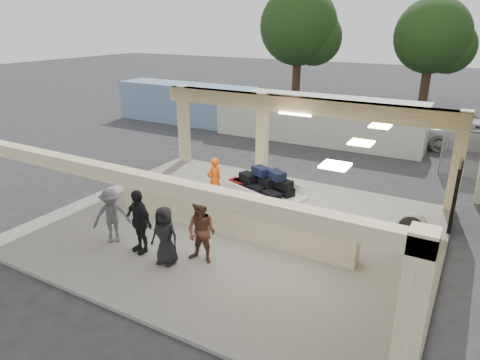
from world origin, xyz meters
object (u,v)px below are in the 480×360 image
Objects in this scene: passenger_a at (202,232)px; container_blue at (187,103)px; baggage_handler at (214,180)px; car_white_a at (479,136)px; drum_fan at (412,227)px; car_dark at (442,129)px; baggage_counter at (228,218)px; passenger_d at (165,236)px; luggage_cart at (264,188)px; passenger_b at (139,221)px; container_white at (316,119)px; passenger_c at (112,216)px.

container_blue is at bearing 124.41° from passenger_a.
car_white_a is at bearing 165.40° from baggage_handler.
drum_fan is 0.20× the size of car_dark.
car_dark is (4.50, 14.88, 0.20)m from baggage_counter.
baggage_counter is 5.03× the size of passenger_d.
baggage_handler is 0.18× the size of container_blue.
baggage_counter is 5.42m from drum_fan.
passenger_b reaches higher than luggage_cart.
passenger_b reaches higher than passenger_a.
car_white_a is 1.90m from car_dark.
baggage_counter is at bearing 96.19° from passenger_a.
passenger_b is (-1.53, -2.20, 0.44)m from baggage_counter.
luggage_cart is at bearing -179.17° from drum_fan.
baggage_handler is at bearing 115.00° from passenger_a.
passenger_d is 0.14× the size of container_white.
passenger_c reaches higher than car_dark.
baggage_counter is at bearing 147.51° from car_white_a.
passenger_c is at bearing -94.80° from container_white.
passenger_c is (-7.61, -4.26, 0.33)m from drum_fan.
passenger_a is at bearing 30.09° from passenger_d.
baggage_counter is 2.06m from luggage_cart.
baggage_handler is at bearing 28.08° from passenger_c.
passenger_a is at bearing -40.67° from passenger_c.
drum_fan is 18.57m from container_blue.
container_white reaches higher than passenger_b.
car_dark is at bearing 63.97° from car_white_a.
passenger_d is at bearing -55.16° from container_blue.
passenger_b is (0.08, -3.95, 0.09)m from baggage_handler.
container_blue reaches higher than baggage_handler.
container_blue reaches higher than passenger_c.
passenger_b is at bearing -124.81° from baggage_counter.
container_white is (1.05, 14.06, 0.30)m from passenger_c.
baggage_handler reaches higher than car_dark.
car_dark is (6.03, 17.09, -0.24)m from passenger_b.
luggage_cart is 0.32× the size of container_blue.
car_white_a is 8.24m from container_white.
passenger_b reaches higher than car_white_a.
baggage_counter is 15.65m from car_white_a.
passenger_b is 1.08m from passenger_c.
luggage_cart is 13.56m from car_dark.
passenger_b is 0.39× the size of car_dark.
luggage_cart is at bearing 165.21° from car_dark.
passenger_b reaches higher than car_dark.
drum_fan is at bearing -174.05° from car_dark.
passenger_c is at bearing 161.06° from car_dark.
passenger_b reaches higher than drum_fan.
baggage_handler reaches higher than luggage_cart.
baggage_handler is 14.48m from car_dark.
passenger_c reaches higher than baggage_counter.
baggage_handler is at bearing 101.57° from passenger_d.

